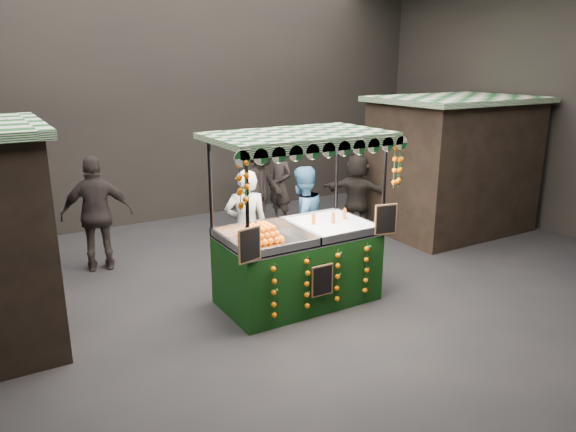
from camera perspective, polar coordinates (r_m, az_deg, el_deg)
ground at (r=7.60m, az=1.39°, el=-9.26°), size 12.00×12.00×0.00m
market_hall at (r=6.87m, az=1.58°, el=17.17°), size 12.10×10.10×5.05m
neighbour_stall_right at (r=11.05m, az=16.93°, el=5.26°), size 3.00×2.20×2.60m
juice_stall at (r=7.40m, az=1.23°, el=-3.82°), size 2.44×1.43×2.36m
vendor_grey at (r=8.04m, az=-4.42°, el=-1.18°), size 0.74×0.62×1.74m
vendor_blue at (r=8.43m, az=1.47°, el=-0.46°), size 0.92×0.77×1.71m
shopper_1 at (r=11.48m, az=13.16°, el=3.94°), size 1.13×1.12×1.84m
shopper_2 at (r=9.02m, az=-19.48°, el=0.21°), size 1.16×0.67×1.85m
shopper_3 at (r=10.40m, az=-2.84°, el=3.11°), size 1.35×1.05×1.84m
shopper_5 at (r=10.55m, az=7.30°, el=2.39°), size 1.25×1.42×1.56m
shopper_6 at (r=10.96m, az=-0.86°, el=3.26°), size 0.54×0.68×1.64m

